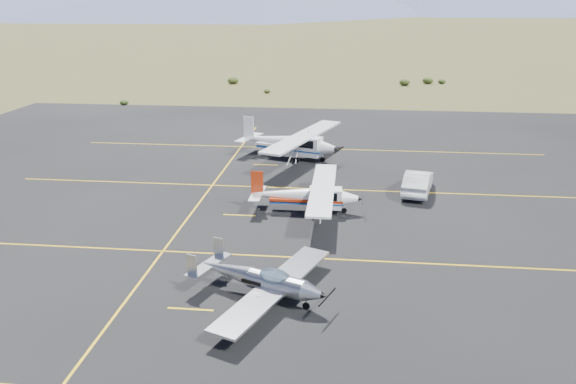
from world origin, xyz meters
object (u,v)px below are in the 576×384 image
(aircraft_low_wing, at_px, (262,280))
(sedan, at_px, (418,182))
(aircraft_plain, at_px, (290,142))
(aircraft_cessna, at_px, (306,195))

(aircraft_low_wing, distance_m, sedan, 17.23)
(aircraft_plain, bearing_deg, sedan, -20.29)
(aircraft_plain, height_order, sedan, aircraft_plain)
(aircraft_cessna, xyz_separation_m, sedan, (7.21, 4.33, -0.33))
(aircraft_low_wing, distance_m, aircraft_plain, 22.96)
(aircraft_low_wing, bearing_deg, aircraft_plain, 114.71)
(aircraft_plain, distance_m, sedan, 12.34)
(aircraft_plain, relative_size, sedan, 2.58)
(aircraft_cessna, bearing_deg, aircraft_low_wing, -95.77)
(sedan, bearing_deg, aircraft_low_wing, 73.56)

